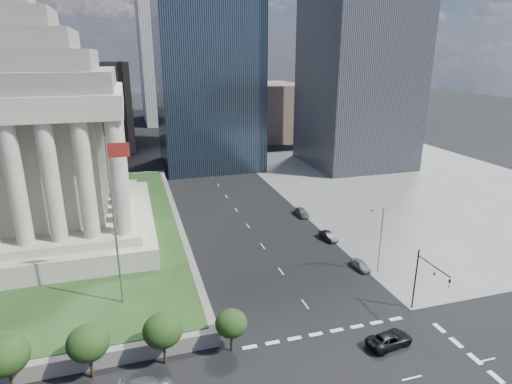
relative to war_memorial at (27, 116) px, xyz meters
name	(u,v)px	position (x,y,z in m)	size (l,w,h in m)	color
ground	(200,161)	(34.00, 52.00, -21.40)	(500.00, 500.00, 0.00)	black
sidewalk_ne	(417,185)	(80.00, 12.00, -21.38)	(68.00, 90.00, 0.03)	slate
war_memorial	(27,116)	(0.00, 0.00, 0.00)	(34.00, 34.00, 39.00)	gray
flagpole	(115,214)	(12.17, -24.00, -8.29)	(2.52, 0.24, 20.00)	slate
midrise_glass	(207,55)	(36.00, 47.00, 8.60)	(26.00, 26.00, 60.00)	black
building_filler_ne	(271,111)	(66.00, 82.00, -11.40)	(20.00, 30.00, 20.00)	brown
building_filler_nw	(94,105)	(4.00, 82.00, -7.40)	(24.00, 30.00, 28.00)	brown
traffic_signal_ne	(426,277)	(46.50, -34.30, -16.15)	(0.30, 5.74, 8.00)	black
street_lamp_north	(380,236)	(47.33, -23.00, -15.74)	(2.13, 0.22, 10.00)	slate
pickup_truck	(390,339)	(39.66, -38.00, -20.66)	(2.45, 5.31, 1.48)	black
parked_sedan_near	(361,265)	(45.50, -21.64, -20.75)	(3.82, 1.54, 1.30)	gray
parked_sedan_mid	(328,236)	(45.50, -10.72, -20.73)	(4.04, 1.41, 1.33)	black
parked_sedan_far	(302,212)	(45.50, 1.08, -20.63)	(1.81, 4.51, 1.54)	#575A5E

